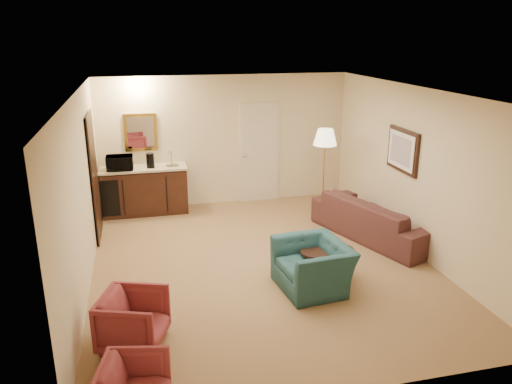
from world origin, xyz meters
TOP-DOWN VIEW (x-y plane):
  - ground at (0.00, 0.00)m, footprint 6.00×6.00m
  - room_walls at (-0.10, 0.77)m, footprint 5.02×6.01m
  - wetbar_cabinet at (-1.65, 2.72)m, footprint 1.64×0.58m
  - sofa at (2.15, 0.55)m, footprint 1.43×2.44m
  - teal_armchair at (0.50, -0.90)m, footprint 0.76×1.08m
  - rose_chair_near at (-1.90, -1.69)m, footprint 0.82×0.85m
  - coffee_table at (0.79, -0.70)m, footprint 0.79×0.53m
  - floor_lamp at (1.70, 1.89)m, footprint 0.56×0.56m
  - waste_bin at (-1.00, 2.65)m, footprint 0.30×0.30m
  - microwave at (-2.08, 2.64)m, footprint 0.49×0.28m
  - coffee_maker at (-1.51, 2.67)m, footprint 0.19×0.19m

SIDE VIEW (x-z plane):
  - ground at x=0.00m, z-range 0.00..0.00m
  - waste_bin at x=-1.00m, z-range 0.00..0.28m
  - coffee_table at x=0.79m, z-range 0.00..0.45m
  - rose_chair_near at x=-1.90m, z-range 0.00..0.70m
  - teal_armchair at x=0.50m, z-range 0.00..0.88m
  - sofa at x=2.15m, z-range 0.00..0.92m
  - wetbar_cabinet at x=-1.65m, z-range 0.00..0.92m
  - floor_lamp at x=1.70m, z-range 0.00..1.67m
  - coffee_maker at x=-1.51m, z-range 0.92..1.20m
  - microwave at x=-2.08m, z-range 0.92..1.25m
  - room_walls at x=-0.10m, z-range 0.41..3.02m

